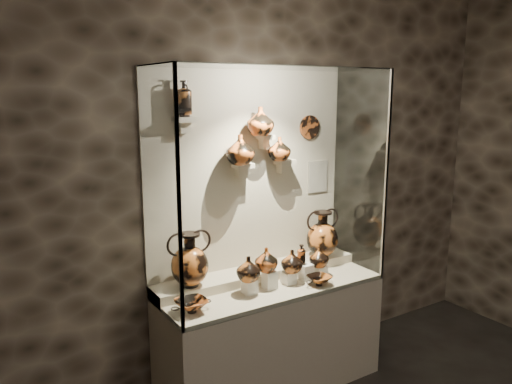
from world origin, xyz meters
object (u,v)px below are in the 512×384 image
Objects in this scene: kylix_left at (192,305)px; ovoid_vase_c at (279,149)px; jug_c at (292,261)px; ovoid_vase_b at (260,121)px; amphora_left at (190,260)px; jug_e at (319,257)px; lekythos_small at (301,253)px; ovoid_vase_a at (240,150)px; kylix_right at (319,279)px; jug_a at (248,269)px; jug_b at (266,260)px; lekythos_tall at (184,96)px; amphora_right at (322,234)px.

kylix_left is 1.43× the size of ovoid_vase_c.
ovoid_vase_b is at bearing 118.97° from jug_c.
amphora_left reaches higher than jug_e.
lekythos_small is 0.91m from ovoid_vase_a.
jug_c is 0.24m from kylix_right.
jug_c is (0.38, 0.00, -0.01)m from jug_a.
ovoid_vase_b is (0.09, 0.22, 0.98)m from jug_b.
lekythos_small is at bearing 114.86° from kylix_right.
ovoid_vase_a reaches higher than jug_b.
lekythos_tall reaches higher than jug_c.
ovoid_vase_c is at bearing 27.23° from jug_a.
amphora_right is 0.39m from lekythos_small.
jug_c is 0.91m from ovoid_vase_a.
jug_e is at bearing -3.70° from jug_a.
lekythos_tall reaches higher than amphora_left.
jug_e is 0.88m from ovoid_vase_c.
lekythos_small is 0.96× the size of ovoid_vase_c.
amphora_left is 1.18m from amphora_right.
ovoid_vase_c is at bearing 17.19° from amphora_left.
kylix_right is at bearing -36.37° from jug_c.
lekythos_small is (0.49, 0.03, 0.02)m from jug_a.
jug_e is at bearing -65.89° from ovoid_vase_c.
jug_c is at bearing 163.47° from jug_e.
jug_a is at bearing -178.68° from jug_b.
lekythos_tall is (-1.14, 0.10, 1.11)m from amphora_right.
jug_b is at bearing -152.10° from amphora_right.
kylix_right is at bearing -69.57° from lekythos_small.
amphora_left is 0.41m from jug_a.
amphora_right is at bearing 31.41° from lekythos_small.
lekythos_small is (0.32, 0.00, -0.01)m from jug_b.
lekythos_small is (-0.15, 0.03, 0.05)m from jug_e.
kylix_left is 1.33m from ovoid_vase_c.
amphora_left is at bearing 173.54° from lekythos_small.
ovoid_vase_c is (0.79, 0.07, 0.71)m from amphora_left.
ovoid_vase_b is at bearing 40.27° from jug_a.
ovoid_vase_c is (0.90, 0.32, 0.93)m from kylix_left.
lekythos_small is at bearing -53.32° from ovoid_vase_a.
lekythos_tall reaches higher than ovoid_vase_b.
kylix_left is 1.20× the size of ovoid_vase_a.
lekythos_tall reaches higher than kylix_right.
amphora_right is 0.50m from kylix_right.
jug_b is at bearing -174.96° from lekythos_small.
kylix_left is at bearing -170.10° from lekythos_small.
ovoid_vase_c is at bearing 109.21° from jug_e.
kylix_left is (-0.46, -0.05, -0.14)m from jug_a.
lekythos_small is 0.64× the size of lekythos_tall.
amphora_right is 2.13× the size of ovoid_vase_c.
ovoid_vase_a is at bearing 66.92° from jug_a.
lekythos_small is at bearing -0.52° from jug_a.
kylix_right is (-0.30, -0.33, -0.22)m from amphora_right.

